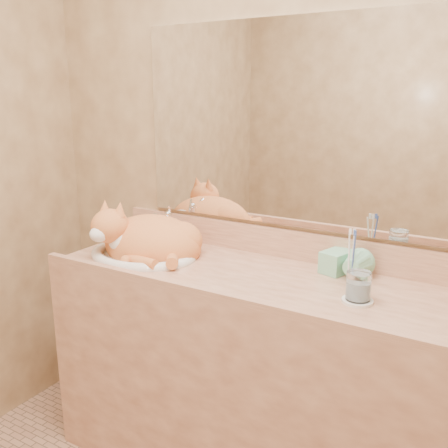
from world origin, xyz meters
The scene contains 12 objects.
wall_back centered at (0.00, 1.00, 1.25)m, with size 2.40×0.02×2.50m, color brown.
vanity_counter centered at (0.00, 0.72, 0.42)m, with size 1.60×0.55×0.85m, color #975E43, non-canonical shape.
mirror centered at (0.00, 0.99, 1.39)m, with size 1.30×0.02×0.80m, color white.
sink_basin centered at (-0.51, 0.70, 0.92)m, with size 0.46×0.38×0.14m, color white, non-canonical shape.
faucet centered at (-0.51, 0.88, 0.93)m, with size 0.04×0.12×0.17m, color white, non-canonical shape.
cat centered at (-0.51, 0.72, 0.92)m, with size 0.44×0.36×0.24m, color #D06730, non-canonical shape.
soap_dispenser centered at (0.23, 0.86, 0.94)m, with size 0.09×0.09×0.19m, color #7ECAA0.
toothbrush_cup centered at (0.32, 0.84, 0.90)m, with size 0.11×0.11×0.10m, color #7ECAA0.
toothbrushes centered at (0.32, 0.84, 0.97)m, with size 0.03×0.03×0.20m, color white, non-canonical shape.
saucer centered at (0.40, 0.68, 0.85)m, with size 0.10×0.10×0.01m, color white.
water_glass centered at (0.40, 0.68, 0.91)m, with size 0.08×0.08×0.09m, color white.
lotion_bottle centered at (-0.58, 0.89, 0.91)m, with size 0.05×0.05×0.11m, color white.
Camera 1 is at (0.79, -0.84, 1.51)m, focal length 40.00 mm.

